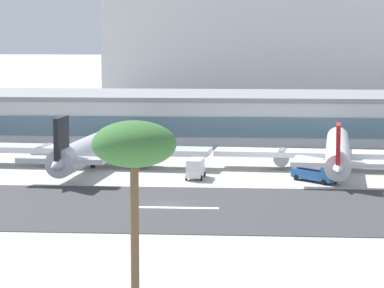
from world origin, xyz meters
TOP-DOWN VIEW (x-y plane):
  - ground_plane at (0.00, 0.00)m, footprint 1400.00×1400.00m
  - runway_strip at (0.00, -2.74)m, footprint 800.00×33.04m
  - runway_centreline_dash_4 at (1.26, -2.74)m, footprint 12.00×1.20m
  - terminal_building at (5.39, 78.38)m, footprint 185.84×29.26m
  - distant_hotel_block at (13.07, 180.28)m, footprint 101.83×27.81m
  - airliner_black_tail_gate_1 at (-16.54, 33.67)m, footprint 41.40×50.90m
  - airliner_red_tail_gate_2 at (25.81, 33.18)m, footprint 42.62×46.65m
  - service_box_truck_0 at (2.22, 22.86)m, footprint 3.00×6.14m
  - service_fuel_truck_1 at (21.47, 20.90)m, footprint 7.74×7.96m
  - palm_tree_0 at (2.30, -49.89)m, footprint 7.22×7.22m

SIDE VIEW (x-z plane):
  - ground_plane at x=0.00m, z-range 0.00..0.00m
  - runway_strip at x=0.00m, z-range 0.00..0.08m
  - runway_centreline_dash_4 at x=1.26m, z-range 0.08..0.09m
  - service_box_truck_0 at x=2.22m, z-range 0.16..3.41m
  - service_fuel_truck_1 at x=21.47m, z-range 0.05..4.00m
  - airliner_red_tail_gate_2 at x=25.81m, z-range -1.77..7.97m
  - airliner_black_tail_gate_1 at x=-16.54m, z-range -1.93..8.70m
  - terminal_building at x=5.39m, z-range 0.01..10.01m
  - palm_tree_0 at x=2.30m, z-range 6.05..22.66m
  - distant_hotel_block at x=13.07m, z-range 0.00..49.85m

